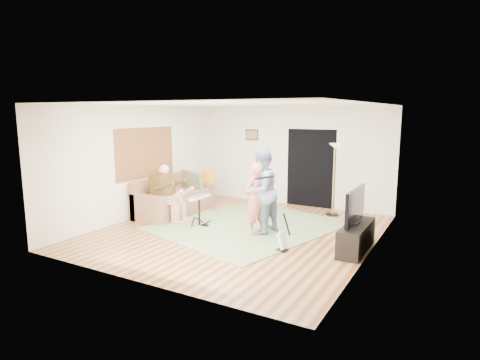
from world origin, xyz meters
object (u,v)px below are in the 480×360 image
guitarist (261,191)px  dining_chair (205,194)px  guitar_spare (283,240)px  television (355,206)px  tv_cabinet (356,237)px  singer (255,198)px  sofa (172,201)px  drum_kit (199,212)px  torchiere_lamp (334,166)px

guitarist → dining_chair: size_ratio=1.90×
guitar_spare → television: (1.13, 0.71, 0.64)m
guitarist → tv_cabinet: (2.03, -0.10, -0.66)m
singer → guitarist: size_ratio=0.84×
guitar_spare → guitarist: bearing=136.7°
sofa → guitarist: (2.77, -0.48, 0.60)m
guitar_spare → television: bearing=32.2°
singer → guitar_spare: singer is taller
tv_cabinet → television: (-0.05, 0.00, 0.60)m
drum_kit → guitar_spare: 2.41m
guitar_spare → sofa: bearing=160.5°
tv_cabinet → television: 0.60m
sofa → guitarist: bearing=-9.7°
sofa → tv_cabinet: sofa is taller
torchiere_lamp → drum_kit: bearing=-134.5°
sofa → drum_kit: size_ratio=3.21×
singer → tv_cabinet: (2.13, -0.01, -0.51)m
guitarist → television: guitarist is taller
torchiere_lamp → tv_cabinet: torchiere_lamp is taller
singer → television: (2.08, -0.01, 0.09)m
sofa → dining_chair: size_ratio=2.38×
drum_kit → guitar_spare: (2.32, -0.63, -0.10)m
sofa → singer: singer is taller
dining_chair → tv_cabinet: bearing=-20.6°
torchiere_lamp → dining_chair: torchiere_lamp is taller
television → sofa: bearing=173.1°
torchiere_lamp → guitar_spare: bearing=-90.7°
tv_cabinet → guitarist: bearing=177.3°
guitarist → dining_chair: guitarist is taller
drum_kit → guitarist: bearing=6.8°
guitarist → guitar_spare: bearing=55.9°
sofa → singer: bearing=-11.9°
drum_kit → sofa: bearing=153.5°
guitarist → torchiere_lamp: guitarist is taller
torchiere_lamp → television: (1.09, -2.32, -0.38)m
guitarist → guitar_spare: guitarist is taller
drum_kit → tv_cabinet: 3.50m
guitar_spare → drum_kit: bearing=164.8°
guitarist → dining_chair: 2.93m
guitar_spare → tv_cabinet: size_ratio=0.52×
sofa → guitarist: 2.88m
television → guitar_spare: bearing=-147.8°
guitarist → guitar_spare: size_ratio=2.51×
torchiere_lamp → tv_cabinet: 2.77m
drum_kit → tv_cabinet: bearing=1.3°
torchiere_lamp → tv_cabinet: (1.14, -2.32, -0.98)m
guitarist → tv_cabinet: bearing=96.5°
sofa → television: 4.82m
guitarist → drum_kit: bearing=-74.0°
drum_kit → guitar_spare: bearing=-15.2°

